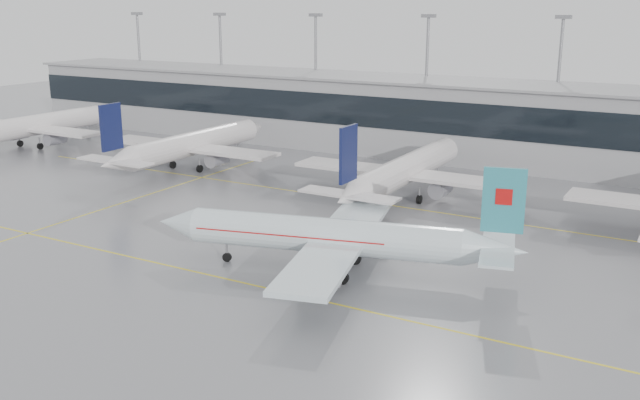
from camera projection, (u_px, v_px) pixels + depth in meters
The scene contains 12 objects.
ground at pixel (253, 285), 63.38m from camera, with size 320.00×320.00×0.00m, color gray.
taxi_line_main at pixel (253, 285), 63.38m from camera, with size 120.00×0.25×0.01m, color yellow.
taxi_line_north at pixel (392, 205), 88.48m from camera, with size 120.00×0.25×0.01m, color yellow.
taxi_line_cross at pixel (127, 201), 90.31m from camera, with size 0.25×60.00×0.01m, color yellow.
terminal at pixel (475, 122), 113.67m from camera, with size 180.00×15.00×12.00m, color #949498.
terminal_glass at pixel (460, 119), 106.96m from camera, with size 180.00×0.20×5.00m, color black.
terminal_roof at pixel (478, 83), 112.03m from camera, with size 182.00×16.00×0.40m, color gray.
light_masts at pixel (490, 73), 116.75m from camera, with size 156.40×1.00×22.60m.
air_canada_jet at pixel (337, 238), 65.46m from camera, with size 34.69×27.86×10.87m.
parked_jet_a at pixel (34, 126), 124.14m from camera, with size 29.64×36.96×11.72m.
parked_jet_b at pixel (190, 145), 107.37m from camera, with size 29.64×36.96×11.72m.
parked_jet_c at pixel (405, 171), 90.59m from camera, with size 29.64×36.96×11.72m.
Camera 1 is at (34.56, -48.33, 24.08)m, focal length 40.00 mm.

